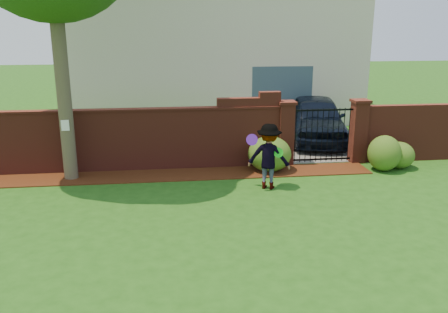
{
  "coord_description": "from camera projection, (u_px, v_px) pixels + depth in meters",
  "views": [
    {
      "loc": [
        -0.99,
        -9.04,
        4.05
      ],
      "look_at": [
        0.28,
        1.4,
        1.05
      ],
      "focal_mm": 37.93,
      "sensor_mm": 36.0,
      "label": 1
    }
  ],
  "objects": [
    {
      "name": "ground",
      "position": [
        219.0,
        224.0,
        9.86
      ],
      "size": [
        80.0,
        80.0,
        0.01
      ],
      "primitive_type": "cube",
      "color": "#1F4F13",
      "rests_on": "ground"
    },
    {
      "name": "shrub_middle",
      "position": [
        384.0,
        153.0,
        13.25
      ],
      "size": [
        0.92,
        0.92,
        1.01
      ],
      "primitive_type": "ellipsoid",
      "color": "#295419",
      "rests_on": "ground"
    },
    {
      "name": "brick_wall",
      "position": [
        131.0,
        138.0,
        13.19
      ],
      "size": [
        8.7,
        0.31,
        2.16
      ],
      "color": "maroon",
      "rests_on": "ground"
    },
    {
      "name": "frisbee_green",
      "position": [
        278.0,
        153.0,
        11.53
      ],
      "size": [
        0.24,
        0.2,
        0.25
      ],
      "primitive_type": "cylinder",
      "rotation": [
        1.43,
        0.0,
        -0.64
      ],
      "color": "#1AC71D",
      "rests_on": "man"
    },
    {
      "name": "car",
      "position": [
        317.0,
        120.0,
        16.34
      ],
      "size": [
        2.7,
        4.86,
        1.56
      ],
      "primitive_type": "imported",
      "rotation": [
        0.0,
        0.0,
        -0.19
      ],
      "color": "black",
      "rests_on": "ground"
    },
    {
      "name": "driveway",
      "position": [
        287.0,
        133.0,
        17.9
      ],
      "size": [
        3.2,
        8.0,
        0.01
      ],
      "primitive_type": "cube",
      "color": "slate",
      "rests_on": "ground"
    },
    {
      "name": "frisbee_purple",
      "position": [
        252.0,
        140.0,
        11.38
      ],
      "size": [
        0.28,
        0.1,
        0.28
      ],
      "primitive_type": "cylinder",
      "rotation": [
        1.36,
        0.0,
        -0.05
      ],
      "color": "#601CB3",
      "rests_on": "man"
    },
    {
      "name": "shrub_left",
      "position": [
        270.0,
        154.0,
        13.22
      ],
      "size": [
        1.21,
        1.21,
        0.99
      ],
      "primitive_type": "ellipsoid",
      "color": "#295419",
      "rests_on": "ground"
    },
    {
      "name": "house",
      "position": [
        211.0,
        43.0,
        20.56
      ],
      "size": [
        12.4,
        6.4,
        6.3
      ],
      "color": "beige",
      "rests_on": "ground"
    },
    {
      "name": "mulch_bed",
      "position": [
        171.0,
        175.0,
        12.93
      ],
      "size": [
        11.1,
        1.08,
        0.03
      ],
      "primitive_type": "cube",
      "color": "#3A190A",
      "rests_on": "ground"
    },
    {
      "name": "shrub_right",
      "position": [
        399.0,
        155.0,
        13.52
      ],
      "size": [
        0.86,
        0.86,
        0.76
      ],
      "primitive_type": "ellipsoid",
      "color": "#295419",
      "rests_on": "ground"
    },
    {
      "name": "pillar_left",
      "position": [
        286.0,
        133.0,
        13.7
      ],
      "size": [
        0.5,
        0.5,
        1.88
      ],
      "color": "maroon",
      "rests_on": "ground"
    },
    {
      "name": "paper_notice",
      "position": [
        65.0,
        125.0,
        12.09
      ],
      "size": [
        0.2,
        0.01,
        0.28
      ],
      "primitive_type": "cube",
      "color": "white",
      "rests_on": "tree"
    },
    {
      "name": "iron_gate",
      "position": [
        322.0,
        135.0,
        13.85
      ],
      "size": [
        1.78,
        0.03,
        1.6
      ],
      "color": "black",
      "rests_on": "ground"
    },
    {
      "name": "pillar_right",
      "position": [
        358.0,
        131.0,
        13.95
      ],
      "size": [
        0.5,
        0.5,
        1.88
      ],
      "color": "maroon",
      "rests_on": "ground"
    },
    {
      "name": "man",
      "position": [
        268.0,
        157.0,
        11.73
      ],
      "size": [
        1.22,
        0.98,
        1.65
      ],
      "primitive_type": "imported",
      "rotation": [
        0.0,
        0.0,
        2.74
      ],
      "color": "gray",
      "rests_on": "ground"
    },
    {
      "name": "brick_wall_return",
      "position": [
        422.0,
        132.0,
        14.21
      ],
      "size": [
        4.0,
        0.25,
        1.7
      ],
      "primitive_type": "cube",
      "color": "maroon",
      "rests_on": "ground"
    }
  ]
}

